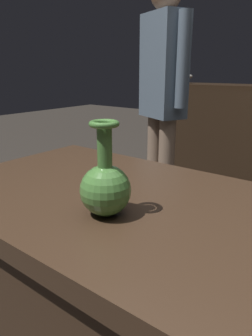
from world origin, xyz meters
The scene contains 4 objects.
display_plinth centered at (0.00, 0.00, 0.40)m, with size 1.20×0.64×0.80m.
vase_centerpiece centered at (-0.03, -0.11, 0.87)m, with size 0.12×0.12×0.21m.
shelf_vase_far_left centered at (-1.04, 2.22, 1.05)m, with size 0.10×0.10×0.08m.
visitor_near_left centered at (-0.70, 1.22, 0.97)m, with size 0.43×0.30×1.64m.
Camera 1 is at (0.41, -0.60, 1.12)m, focal length 33.50 mm.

